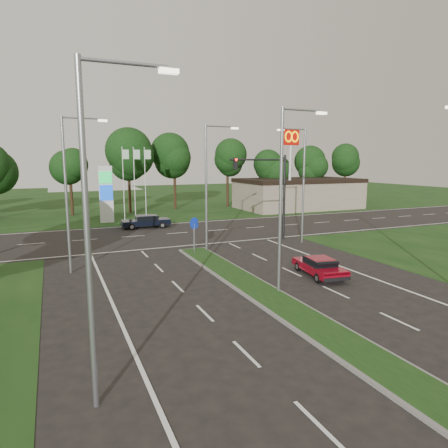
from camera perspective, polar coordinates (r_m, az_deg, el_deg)
name	(u,v)px	position (r m, az deg, el deg)	size (l,w,h in m)	color
ground	(347,348)	(15.38, 17.21, -16.51)	(160.00, 160.00, 0.00)	black
verge_far	(115,202)	(66.37, -15.30, 3.08)	(160.00, 50.00, 0.02)	black
cross_road	(167,234)	(36.22, -8.21, -1.43)	(160.00, 12.00, 0.02)	black
median_kerb	(286,308)	(18.30, 8.90, -11.77)	(2.00, 26.00, 0.12)	slate
commercial_building	(298,194)	(56.13, 10.55, 4.27)	(16.00, 9.00, 4.00)	gray
streetlight_median_near	(284,191)	(19.40, 8.62, 4.65)	(2.53, 0.22, 9.00)	gray
streetlight_median_far	(209,181)	(28.36, -2.19, 6.10)	(2.53, 0.22, 9.00)	gray
streetlight_left_near	(95,219)	(10.55, -17.98, 0.68)	(2.53, 0.22, 9.00)	gray
streetlight_left_far	(69,186)	(24.46, -21.21, 5.03)	(2.53, 0.22, 9.00)	gray
streetlight_right_far	(302,179)	(32.02, 11.02, 6.28)	(2.53, 0.22, 9.00)	gray
traffic_signal	(271,184)	(32.87, 6.69, 5.71)	(5.10, 0.42, 7.00)	black
median_signs	(194,228)	(28.76, -4.29, -0.62)	(1.16, 1.76, 2.38)	gray
gas_pylon	(108,193)	(43.92, -16.23, 4.33)	(5.80, 1.26, 8.00)	silver
mcdonalds_sign	(291,149)	(50.40, 9.50, 10.58)	(2.20, 0.47, 10.40)	silver
treeline_far	(132,158)	(51.20, -13.04, 9.15)	(6.00, 6.00, 9.90)	black
red_sedan	(319,266)	(23.51, 13.47, -5.88)	(2.18, 4.10, 1.07)	maroon
navy_sedan	(146,221)	(39.72, -11.09, 0.40)	(4.66, 2.12, 1.26)	black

